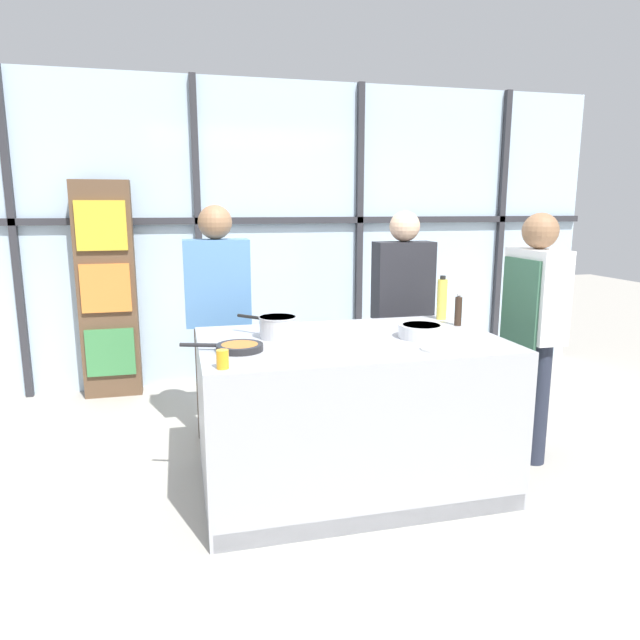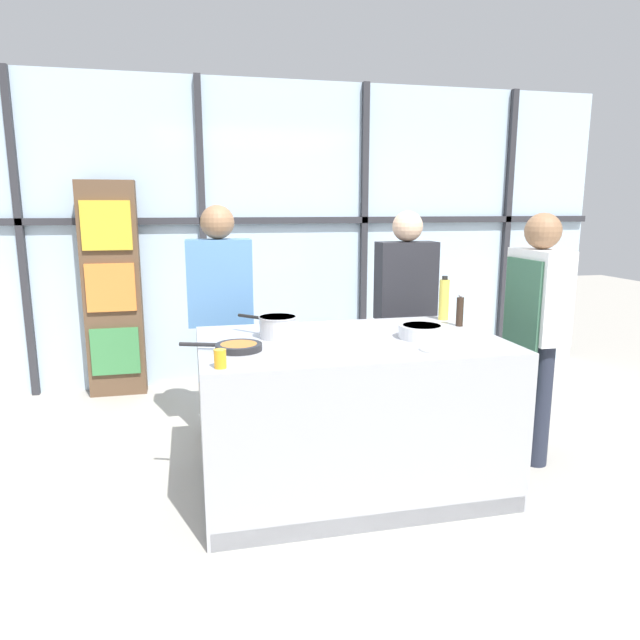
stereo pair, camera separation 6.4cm
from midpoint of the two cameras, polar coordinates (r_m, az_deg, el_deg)
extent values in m
plane|color=#ADA89E|center=(3.65, 2.41, -15.94)|extent=(18.00, 18.00, 0.00)
cube|color=silver|center=(5.49, -4.28, 8.46)|extent=(6.40, 0.04, 2.80)
cube|color=#2D2D33|center=(5.44, -4.22, 9.91)|extent=(6.40, 0.06, 0.06)
cube|color=#2D2D33|center=(5.54, -28.58, 7.15)|extent=(0.06, 0.06, 2.80)
cube|color=#2D2D33|center=(5.37, -12.38, 8.17)|extent=(0.06, 0.06, 2.80)
cube|color=#2D2D33|center=(5.63, 3.62, 8.54)|extent=(0.06, 0.06, 2.80)
cube|color=#2D2D33|center=(6.26, 17.30, 8.34)|extent=(0.06, 0.06, 2.80)
cube|color=brown|center=(5.32, -20.82, 2.73)|extent=(0.48, 0.16, 1.89)
cube|color=#3D8447|center=(5.33, -20.54, -3.05)|extent=(0.41, 0.03, 0.42)
cube|color=orange|center=(5.22, -20.97, 2.99)|extent=(0.41, 0.03, 0.42)
cube|color=gold|center=(5.18, -21.39, 8.78)|extent=(0.41, 0.03, 0.42)
cube|color=#A8AAB2|center=(3.47, 2.47, -9.23)|extent=(1.75, 1.10, 0.91)
cube|color=black|center=(3.23, -6.61, -2.50)|extent=(0.52, 0.52, 0.01)
cube|color=black|center=(3.18, 5.27, -19.36)|extent=(1.71, 0.03, 0.10)
cylinder|color=#38383D|center=(3.09, -8.61, -3.12)|extent=(0.13, 0.13, 0.01)
cylinder|color=#38383D|center=(3.13, -4.04, -2.87)|extent=(0.13, 0.13, 0.01)
cylinder|color=#38383D|center=(3.34, -9.02, -2.08)|extent=(0.13, 0.13, 0.01)
cylinder|color=#38383D|center=(3.37, -4.78, -1.86)|extent=(0.13, 0.13, 0.01)
cylinder|color=#232838|center=(4.01, 20.45, -7.80)|extent=(0.14, 0.14, 0.82)
cylinder|color=#232838|center=(4.17, 18.88, -6.96)|extent=(0.14, 0.14, 0.82)
cube|color=white|center=(3.93, 20.32, 2.39)|extent=(0.20, 0.45, 0.59)
sphere|color=#8C6647|center=(3.89, 20.74, 8.33)|extent=(0.23, 0.23, 0.23)
cube|color=#38664C|center=(3.90, 18.75, -0.74)|extent=(0.02, 0.38, 0.90)
cylinder|color=#47382D|center=(4.25, -8.96, -5.96)|extent=(0.14, 0.14, 0.84)
cylinder|color=#47382D|center=(4.24, -11.72, -6.11)|extent=(0.14, 0.14, 0.84)
cube|color=#4C7AAD|center=(4.08, -10.69, 3.69)|extent=(0.45, 0.20, 0.60)
sphere|color=#8C6647|center=(4.05, -10.91, 9.58)|extent=(0.24, 0.24, 0.24)
cylinder|color=black|center=(4.57, 8.84, -4.83)|extent=(0.14, 0.14, 0.82)
cylinder|color=black|center=(4.50, 6.46, -5.03)|extent=(0.14, 0.14, 0.82)
cube|color=#232328|center=(4.39, 7.90, 3.92)|extent=(0.45, 0.20, 0.59)
sphere|color=#D8AD8C|center=(4.36, 8.05, 9.26)|extent=(0.23, 0.23, 0.23)
cylinder|color=#232326|center=(3.09, -8.62, -2.73)|extent=(0.25, 0.25, 0.04)
cylinder|color=#B26B2D|center=(3.09, -8.63, -2.48)|extent=(0.20, 0.20, 0.01)
cylinder|color=#232326|center=(3.15, -12.66, -2.46)|extent=(0.20, 0.08, 0.02)
cylinder|color=silver|center=(3.35, -4.80, -0.73)|extent=(0.21, 0.21, 0.13)
cylinder|color=silver|center=(3.34, -4.82, 0.27)|extent=(0.22, 0.22, 0.01)
cylinder|color=black|center=(3.46, -7.50, 0.30)|extent=(0.15, 0.15, 0.02)
cylinder|color=white|center=(3.14, 11.43, -2.81)|extent=(0.22, 0.22, 0.01)
cylinder|color=silver|center=(3.40, 9.57, -1.11)|extent=(0.27, 0.27, 0.08)
cylinder|color=#4C4C51|center=(3.39, 9.59, -0.57)|extent=(0.22, 0.22, 0.01)
cylinder|color=#E0CC4C|center=(3.96, 11.65, 2.04)|extent=(0.07, 0.07, 0.27)
cylinder|color=black|center=(3.94, 11.73, 4.18)|extent=(0.04, 0.04, 0.02)
cylinder|color=#332319|center=(3.78, 13.18, 0.85)|extent=(0.05, 0.05, 0.19)
sphere|color=#B2B2B7|center=(3.76, 13.25, 2.45)|extent=(0.03, 0.03, 0.03)
cylinder|color=orange|center=(2.76, -10.38, -3.88)|extent=(0.06, 0.06, 0.09)
camera|label=1|loc=(0.03, -90.55, -0.11)|focal=32.00mm
camera|label=2|loc=(0.03, 89.45, 0.11)|focal=32.00mm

